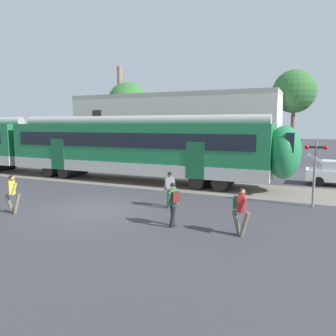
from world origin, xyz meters
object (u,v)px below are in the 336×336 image
(pedestrian_grey, at_px, (170,187))
(crossing_signal, at_px, (315,164))
(pedestrian_green, at_px, (173,201))
(pedestrian_red, at_px, (240,207))
(commuter_train, at_px, (35,144))
(pedestrian_yellow, at_px, (12,191))

(pedestrian_grey, bearing_deg, crossing_signal, 24.86)
(pedestrian_green, distance_m, crossing_signal, 7.16)
(pedestrian_grey, distance_m, pedestrian_red, 4.44)
(commuter_train, relative_size, pedestrian_grey, 22.83)
(commuter_train, relative_size, pedestrian_yellow, 22.83)
(pedestrian_green, relative_size, pedestrian_red, 1.00)
(pedestrian_green, relative_size, crossing_signal, 0.56)
(pedestrian_red, xyz_separation_m, crossing_signal, (2.28, 5.25, 1.02))
(commuter_train, bearing_deg, pedestrian_red, -24.78)
(crossing_signal, bearing_deg, pedestrian_grey, -155.14)
(pedestrian_yellow, height_order, pedestrian_grey, same)
(pedestrian_yellow, bearing_deg, pedestrian_red, 6.45)
(pedestrian_yellow, height_order, pedestrian_red, same)
(commuter_train, relative_size, pedestrian_green, 22.83)
(pedestrian_grey, bearing_deg, commuter_train, 158.03)
(pedestrian_grey, xyz_separation_m, pedestrian_green, (1.22, -2.51, 0.03))
(pedestrian_yellow, relative_size, pedestrian_grey, 1.00)
(commuter_train, distance_m, pedestrian_red, 19.13)
(pedestrian_green, xyz_separation_m, pedestrian_red, (2.45, 0.02, 0.00))
(commuter_train, bearing_deg, pedestrian_yellow, -48.80)
(pedestrian_green, bearing_deg, pedestrian_red, 0.37)
(commuter_train, height_order, pedestrian_yellow, commuter_train)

